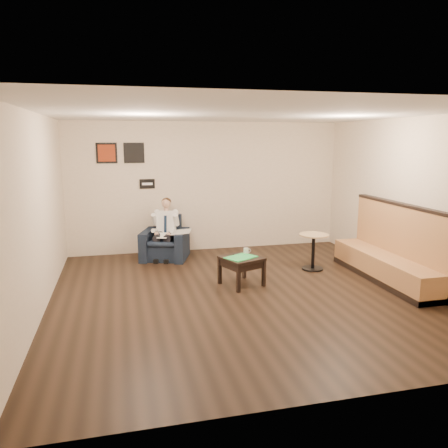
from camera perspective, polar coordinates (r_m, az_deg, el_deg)
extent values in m
plane|color=black|center=(7.07, 2.77, -9.07)|extent=(6.00, 6.00, 0.00)
cube|color=#F1E0C5|center=(9.61, -2.20, 4.86)|extent=(6.00, 0.02, 2.80)
cube|color=#F1E0C5|center=(3.99, 15.18, -4.21)|extent=(6.00, 0.02, 2.80)
cube|color=#F1E0C5|center=(6.54, -23.21, 1.11)|extent=(0.02, 6.00, 2.80)
cube|color=#F1E0C5|center=(8.09, 23.74, 2.79)|extent=(0.02, 6.00, 2.80)
cube|color=white|center=(6.65, 3.00, 14.23)|extent=(6.00, 6.00, 0.02)
cube|color=black|center=(9.42, -9.99, 5.19)|extent=(0.32, 0.02, 0.20)
cube|color=maroon|center=(9.36, -15.08, 8.94)|extent=(0.42, 0.03, 0.42)
cube|color=black|center=(9.36, -11.67, 9.09)|extent=(0.42, 0.03, 0.42)
cube|color=black|center=(9.06, -7.73, -1.82)|extent=(1.13, 1.13, 0.86)
cube|color=white|center=(8.84, -8.04, -1.49)|extent=(0.26, 0.32, 0.01)
cube|color=silver|center=(8.86, -5.60, -1.02)|extent=(0.49, 0.55, 0.01)
cube|color=black|center=(7.40, 2.30, -6.16)|extent=(0.77, 0.77, 0.49)
cube|color=#2BD85B|center=(7.29, 2.22, -4.36)|extent=(0.60, 0.54, 0.01)
cylinder|color=white|center=(7.53, 2.89, -3.52)|extent=(0.12, 0.12, 0.10)
cube|color=black|center=(7.49, 1.84, -3.95)|extent=(0.16, 0.11, 0.01)
cube|color=#AE7543|center=(8.07, 20.55, -2.33)|extent=(0.62, 2.59, 1.33)
cylinder|color=tan|center=(8.41, 11.57, -3.57)|extent=(0.56, 0.56, 0.68)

